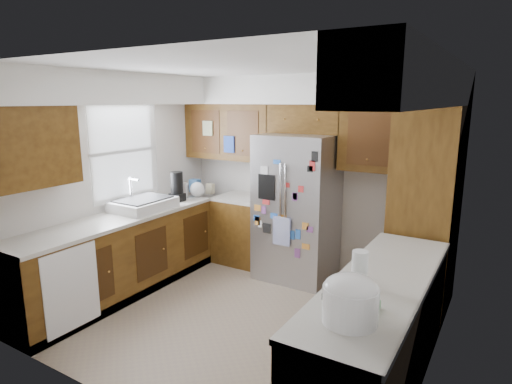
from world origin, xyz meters
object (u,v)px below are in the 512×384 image
pantry (425,211)px  rice_cooker (351,298)px  fridge (297,207)px  paper_towel (360,268)px

pantry → rice_cooker: bearing=-90.0°
fridge → paper_towel: size_ratio=7.17×
rice_cooker → paper_towel: (-0.12, 0.53, -0.02)m
pantry → fridge: bearing=177.9°
pantry → paper_towel: 1.81m
fridge → paper_towel: bearing=-53.4°
pantry → fridge: size_ratio=1.19×
pantry → paper_towel: size_ratio=8.56×
pantry → rice_cooker: size_ratio=6.38×
pantry → fridge: 1.51m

